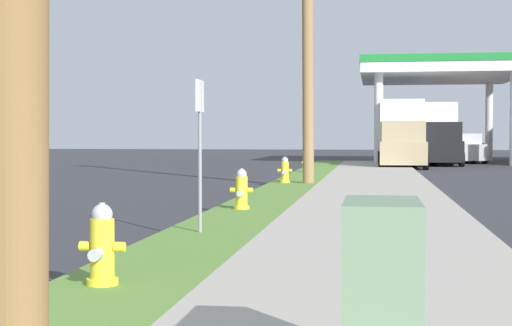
{
  "coord_description": "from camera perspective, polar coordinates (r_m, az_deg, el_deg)",
  "views": [
    {
      "loc": [
        2.96,
        -2.46,
        1.47
      ],
      "look_at": [
        0.77,
        12.2,
        0.95
      ],
      "focal_mm": 55.15,
      "sensor_mm": 36.0,
      "label": 1
    }
  ],
  "objects": [
    {
      "name": "fire_hydrant_third",
      "position": [
        22.51,
        2.11,
        -0.61
      ],
      "size": [
        0.42,
        0.37,
        0.74
      ],
      "color": "yellow",
      "rests_on": "grass_verge"
    },
    {
      "name": "fire_hydrant_nearest",
      "position": [
        7.26,
        -11.1,
        -6.15
      ],
      "size": [
        0.42,
        0.37,
        0.74
      ],
      "color": "yellow",
      "rests_on": "grass_verge"
    },
    {
      "name": "fire_hydrant_second",
      "position": [
        14.43,
        -1.05,
        -2.07
      ],
      "size": [
        0.42,
        0.38,
        0.74
      ],
      "color": "yellow",
      "rests_on": "grass_verge"
    },
    {
      "name": "utility_cabinet",
      "position": [
        4.32,
        9.1,
        -9.91
      ],
      "size": [
        0.46,
        0.8,
        1.0
      ],
      "color": "slate",
      "rests_on": "sidewalk_slab"
    },
    {
      "name": "truck_tan_on_apron",
      "position": [
        37.09,
        10.49,
        2.0
      ],
      "size": [
        2.13,
        6.4,
        3.11
      ],
      "color": "tan",
      "rests_on": "ground"
    },
    {
      "name": "street_sign_post",
      "position": [
        10.96,
        -4.09,
        2.86
      ],
      "size": [
        0.05,
        0.36,
        2.12
      ],
      "color": "gray",
      "rests_on": "grass_verge"
    },
    {
      "name": "utility_pole_midground",
      "position": [
        22.58,
        3.77,
        11.35
      ],
      "size": [
        1.39,
        0.41,
        9.87
      ],
      "color": "#937047",
      "rests_on": "grass_verge"
    },
    {
      "name": "truck_black_at_far_bay",
      "position": [
        40.85,
        12.8,
        1.98
      ],
      "size": [
        2.37,
        6.48,
        3.11
      ],
      "color": "black",
      "rests_on": "ground"
    },
    {
      "name": "car_red_by_near_pump",
      "position": [
        51.08,
        14.76,
        1.1
      ],
      "size": [
        2.12,
        4.58,
        1.57
      ],
      "color": "red",
      "rests_on": "ground"
    },
    {
      "name": "truck_white_at_forecourt",
      "position": [
        47.22,
        12.23,
        1.98
      ],
      "size": [
        2.46,
        6.5,
        3.11
      ],
      "color": "white",
      "rests_on": "ground"
    },
    {
      "name": "car_silver_by_far_pump",
      "position": [
        44.04,
        14.78,
        0.96
      ],
      "size": [
        2.1,
        4.57,
        1.57
      ],
      "color": "#BCBCC1",
      "rests_on": "ground"
    },
    {
      "name": "fire_hydrant_fourth",
      "position": [
        29.13,
        3.76,
        -0.02
      ],
      "size": [
        0.42,
        0.37,
        0.74
      ],
      "color": "yellow",
      "rests_on": "grass_verge"
    }
  ]
}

